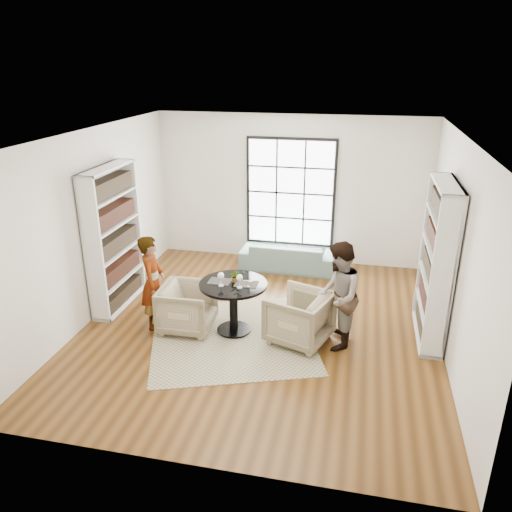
% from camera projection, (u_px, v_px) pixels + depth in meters
% --- Properties ---
extents(ground, '(6.00, 6.00, 0.00)m').
position_uv_depth(ground, '(260.00, 327.00, 7.95)').
color(ground, brown).
extents(room_shell, '(6.00, 6.01, 6.00)m').
position_uv_depth(room_shell, '(268.00, 241.00, 7.98)').
color(room_shell, silver).
rests_on(room_shell, ground).
extents(rug, '(3.07, 3.07, 0.01)m').
position_uv_depth(rug, '(232.00, 336.00, 7.66)').
color(rug, tan).
rests_on(rug, ground).
extents(pedestal_table, '(1.04, 1.04, 0.83)m').
position_uv_depth(pedestal_table, '(233.00, 297.00, 7.62)').
color(pedestal_table, black).
rests_on(pedestal_table, ground).
extents(sofa, '(1.91, 0.78, 0.55)m').
position_uv_depth(sofa, '(288.00, 256.00, 10.06)').
color(sofa, slate).
rests_on(sofa, ground).
extents(armchair_left, '(0.84, 0.81, 0.74)m').
position_uv_depth(armchair_left, '(188.00, 308.00, 7.76)').
color(armchair_left, tan).
rests_on(armchair_left, ground).
extents(armchair_right, '(1.09, 1.08, 0.78)m').
position_uv_depth(armchair_right, '(299.00, 317.00, 7.43)').
color(armchair_right, '#BDBB87').
rests_on(armchair_right, ground).
extents(person_left, '(0.47, 0.61, 1.51)m').
position_uv_depth(person_left, '(153.00, 282.00, 7.73)').
color(person_left, gray).
rests_on(person_left, ground).
extents(person_right, '(0.63, 0.80, 1.61)m').
position_uv_depth(person_right, '(338.00, 296.00, 7.17)').
color(person_right, gray).
rests_on(person_right, ground).
extents(placemat_left, '(0.34, 0.26, 0.01)m').
position_uv_depth(placemat_left, '(220.00, 281.00, 7.58)').
color(placemat_left, '#272421').
rests_on(placemat_left, pedestal_table).
extents(placemat_right, '(0.34, 0.26, 0.01)m').
position_uv_depth(placemat_right, '(246.00, 284.00, 7.50)').
color(placemat_right, '#272421').
rests_on(placemat_right, pedestal_table).
extents(cutlery_left, '(0.14, 0.22, 0.01)m').
position_uv_depth(cutlery_left, '(220.00, 281.00, 7.58)').
color(cutlery_left, silver).
rests_on(cutlery_left, placemat_left).
extents(cutlery_right, '(0.14, 0.22, 0.01)m').
position_uv_depth(cutlery_right, '(246.00, 283.00, 7.49)').
color(cutlery_right, silver).
rests_on(cutlery_right, placemat_right).
extents(wine_glass_left, '(0.10, 0.10, 0.22)m').
position_uv_depth(wine_glass_left, '(221.00, 276.00, 7.38)').
color(wine_glass_left, silver).
rests_on(wine_glass_left, pedestal_table).
extents(wine_glass_right, '(0.10, 0.10, 0.21)m').
position_uv_depth(wine_glass_right, '(240.00, 278.00, 7.32)').
color(wine_glass_right, silver).
rests_on(wine_glass_right, pedestal_table).
extents(flower_centerpiece, '(0.18, 0.15, 0.19)m').
position_uv_depth(flower_centerpiece, '(235.00, 276.00, 7.54)').
color(flower_centerpiece, gray).
rests_on(flower_centerpiece, pedestal_table).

